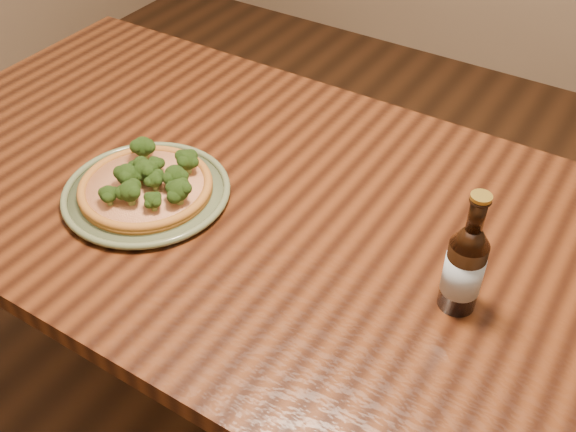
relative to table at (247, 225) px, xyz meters
The scene contains 4 objects.
table is the anchor object (origin of this frame).
plate 0.22m from the table, 141.78° to the right, with size 0.33×0.33×0.02m.
pizza 0.23m from the table, 141.35° to the right, with size 0.26×0.26×0.07m.
beer_bottle 0.50m from the table, ahead, with size 0.06×0.06×0.23m.
Camera 1 is at (0.63, -0.74, 1.59)m, focal length 42.00 mm.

